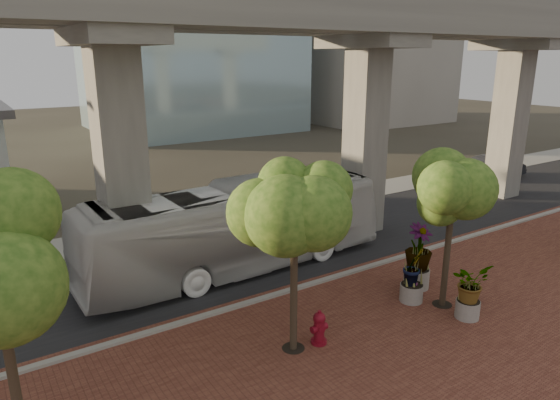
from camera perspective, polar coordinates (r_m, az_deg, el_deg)
ground at (r=21.37m, az=0.75°, el=-7.76°), size 160.00×160.00×0.00m
brick_plaza at (r=16.15m, az=17.55°, el=-16.96°), size 70.00×13.00×0.06m
asphalt_road at (r=22.91m, az=-2.06°, el=-6.02°), size 90.00×8.00×0.04m
curb_strip at (r=19.86m, az=4.02°, el=-9.48°), size 70.00×0.25×0.16m
far_sidewalk at (r=27.48m, az=-8.02°, el=-2.33°), size 90.00×3.00×0.06m
transit_viaduct at (r=21.27m, az=-2.26°, el=12.43°), size 72.00×5.60×12.40m
midrise_block at (r=71.63m, az=10.47°, el=18.53°), size 18.00×16.00×24.00m
transit_bus at (r=20.66m, az=-4.96°, el=-3.23°), size 13.17×3.36×3.65m
parked_car at (r=40.13m, az=23.27°, el=3.49°), size 5.01×2.58×1.57m
fire_hydrant at (r=15.91m, az=4.49°, el=-14.34°), size 0.55×0.50×1.11m
planter_front at (r=18.11m, az=20.90°, el=-9.10°), size 1.79×1.79×1.97m
planter_right at (r=19.66m, az=15.56°, el=-5.51°), size 2.38×2.38×2.54m
planter_left at (r=18.65m, az=14.97°, el=-7.68°), size 1.86×1.86×2.04m
street_tree_near_west at (r=14.03m, az=1.66°, el=-1.24°), size 3.60×3.60×6.06m
street_tree_near_east at (r=17.71m, az=19.23°, el=1.40°), size 3.42×3.42×5.94m
streetlamp_east at (r=29.42m, az=9.03°, el=8.19°), size 0.40×1.16×8.04m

